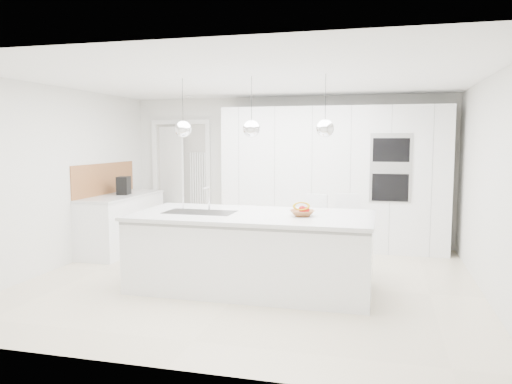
% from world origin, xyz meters
% --- Properties ---
extents(floor, '(5.50, 5.50, 0.00)m').
position_xyz_m(floor, '(0.00, 0.00, 0.00)').
color(floor, beige).
rests_on(floor, ground).
extents(wall_back, '(5.50, 0.00, 5.50)m').
position_xyz_m(wall_back, '(0.00, 2.50, 1.25)').
color(wall_back, silver).
rests_on(wall_back, ground).
extents(wall_left, '(0.00, 5.00, 5.00)m').
position_xyz_m(wall_left, '(-2.75, 0.00, 1.25)').
color(wall_left, silver).
rests_on(wall_left, ground).
extents(ceiling, '(5.50, 5.50, 0.00)m').
position_xyz_m(ceiling, '(0.00, 0.00, 2.50)').
color(ceiling, white).
rests_on(ceiling, wall_back).
extents(tall_cabinets, '(3.60, 0.60, 2.30)m').
position_xyz_m(tall_cabinets, '(0.80, 2.20, 1.15)').
color(tall_cabinets, white).
rests_on(tall_cabinets, floor).
extents(oven_stack, '(0.62, 0.04, 1.05)m').
position_xyz_m(oven_stack, '(1.70, 1.89, 1.35)').
color(oven_stack, '#A5A5A8').
rests_on(oven_stack, tall_cabinets).
extents(doorway_frame, '(1.11, 0.08, 2.13)m').
position_xyz_m(doorway_frame, '(-1.95, 2.47, 1.02)').
color(doorway_frame, white).
rests_on(doorway_frame, floor).
extents(hallway_door, '(0.76, 0.38, 2.00)m').
position_xyz_m(hallway_door, '(-2.20, 2.42, 1.00)').
color(hallway_door, white).
rests_on(hallway_door, floor).
extents(radiator, '(0.32, 0.04, 1.40)m').
position_xyz_m(radiator, '(-1.63, 2.46, 0.85)').
color(radiator, white).
rests_on(radiator, floor).
extents(left_base_cabinets, '(0.60, 1.80, 0.86)m').
position_xyz_m(left_base_cabinets, '(-2.45, 1.20, 0.43)').
color(left_base_cabinets, white).
rests_on(left_base_cabinets, floor).
extents(left_worktop, '(0.62, 1.82, 0.04)m').
position_xyz_m(left_worktop, '(-2.45, 1.20, 0.88)').
color(left_worktop, silver).
rests_on(left_worktop, left_base_cabinets).
extents(oak_backsplash, '(0.02, 1.80, 0.50)m').
position_xyz_m(oak_backsplash, '(-2.74, 1.20, 1.15)').
color(oak_backsplash, '#A2683D').
rests_on(oak_backsplash, wall_left).
extents(island_base, '(2.80, 1.20, 0.86)m').
position_xyz_m(island_base, '(0.10, -0.30, 0.43)').
color(island_base, white).
rests_on(island_base, floor).
extents(island_worktop, '(2.84, 1.40, 0.04)m').
position_xyz_m(island_worktop, '(0.10, -0.25, 0.88)').
color(island_worktop, silver).
rests_on(island_worktop, island_base).
extents(island_sink, '(0.84, 0.44, 0.18)m').
position_xyz_m(island_sink, '(-0.55, -0.30, 0.82)').
color(island_sink, '#3F3F42').
rests_on(island_sink, island_worktop).
extents(island_tap, '(0.02, 0.02, 0.30)m').
position_xyz_m(island_tap, '(-0.50, -0.10, 1.05)').
color(island_tap, white).
rests_on(island_tap, island_worktop).
extents(pendant_left, '(0.20, 0.20, 0.20)m').
position_xyz_m(pendant_left, '(-0.75, -0.30, 1.90)').
color(pendant_left, white).
rests_on(pendant_left, ceiling).
extents(pendant_mid, '(0.20, 0.20, 0.20)m').
position_xyz_m(pendant_mid, '(0.10, -0.30, 1.90)').
color(pendant_mid, white).
rests_on(pendant_mid, ceiling).
extents(pendant_right, '(0.20, 0.20, 0.20)m').
position_xyz_m(pendant_right, '(0.95, -0.30, 1.90)').
color(pendant_right, white).
rests_on(pendant_right, ceiling).
extents(fruit_bowl, '(0.33, 0.33, 0.07)m').
position_xyz_m(fruit_bowl, '(0.70, -0.30, 0.93)').
color(fruit_bowl, '#A2683D').
rests_on(fruit_bowl, island_worktop).
extents(espresso_machine, '(0.23, 0.30, 0.29)m').
position_xyz_m(espresso_machine, '(-2.43, 1.24, 1.04)').
color(espresso_machine, black).
rests_on(espresso_machine, left_worktop).
extents(bar_stool_left, '(0.48, 0.56, 1.04)m').
position_xyz_m(bar_stool_left, '(0.73, 0.61, 0.52)').
color(bar_stool_left, white).
rests_on(bar_stool_left, floor).
extents(bar_stool_right, '(0.36, 0.49, 1.04)m').
position_xyz_m(bar_stool_right, '(1.14, 0.68, 0.52)').
color(bar_stool_right, white).
rests_on(bar_stool_right, floor).
extents(apple_a, '(0.07, 0.07, 0.07)m').
position_xyz_m(apple_a, '(0.75, -0.24, 0.97)').
color(apple_a, red).
rests_on(apple_a, fruit_bowl).
extents(apple_b, '(0.08, 0.08, 0.08)m').
position_xyz_m(apple_b, '(0.69, -0.24, 0.97)').
color(apple_b, red).
rests_on(apple_b, fruit_bowl).
extents(banana_bunch, '(0.23, 0.16, 0.20)m').
position_xyz_m(banana_bunch, '(0.69, -0.28, 1.01)').
color(banana_bunch, gold).
rests_on(banana_bunch, fruit_bowl).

